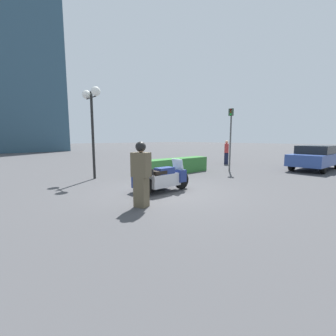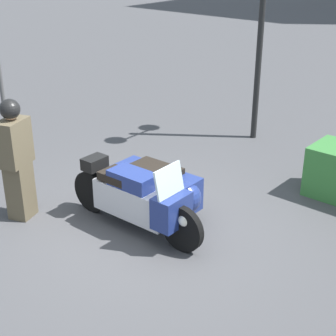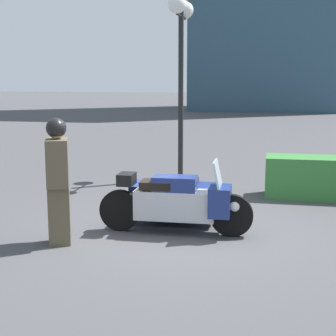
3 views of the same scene
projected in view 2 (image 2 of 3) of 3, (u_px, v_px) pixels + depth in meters
name	position (u px, v px, depth m)	size (l,w,h in m)	color
ground_plane	(143.00, 230.00, 7.40)	(160.00, 160.00, 0.00)	#424244
police_motorcycle	(150.00, 193.00, 7.44)	(2.39, 1.16, 1.16)	black
officer_rider	(16.00, 157.00, 7.38)	(0.46, 0.57, 1.82)	brown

